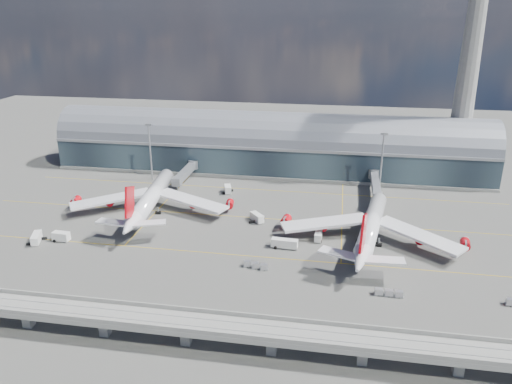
% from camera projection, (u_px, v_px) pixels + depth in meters
% --- Properties ---
extents(ground, '(500.00, 500.00, 0.00)m').
position_uv_depth(ground, '(235.00, 241.00, 166.62)').
color(ground, '#474744').
rests_on(ground, ground).
extents(taxi_lines, '(200.00, 80.12, 0.01)m').
position_uv_depth(taxi_lines, '(248.00, 215.00, 187.02)').
color(taxi_lines, gold).
rests_on(taxi_lines, ground).
extents(terminal, '(200.00, 30.00, 28.00)m').
position_uv_depth(terminal, '(269.00, 147.00, 234.65)').
color(terminal, '#1C272F').
rests_on(terminal, ground).
extents(control_tower, '(19.00, 19.00, 103.00)m').
position_uv_depth(control_tower, '(470.00, 61.00, 211.71)').
color(control_tower, gray).
rests_on(control_tower, ground).
extents(guideway, '(220.00, 8.50, 7.20)m').
position_uv_depth(guideway, '(185.00, 324.00, 113.98)').
color(guideway, gray).
rests_on(guideway, ground).
extents(floodlight_mast_left, '(3.00, 0.70, 25.70)m').
position_uv_depth(floodlight_mast_left, '(150.00, 150.00, 220.54)').
color(floodlight_mast_left, gray).
rests_on(floodlight_mast_left, ground).
extents(floodlight_mast_right, '(3.00, 0.70, 25.70)m').
position_uv_depth(floodlight_mast_right, '(382.00, 162.00, 204.71)').
color(floodlight_mast_right, gray).
rests_on(floodlight_mast_right, ground).
extents(airliner_left, '(62.53, 65.76, 20.03)m').
position_uv_depth(airliner_left, '(150.00, 198.00, 187.52)').
color(airliner_left, white).
rests_on(airliner_left, ground).
extents(airliner_right, '(61.58, 64.42, 20.48)m').
position_uv_depth(airliner_right, '(371.00, 227.00, 163.71)').
color(airliner_right, white).
rests_on(airliner_right, ground).
extents(jet_bridge_left, '(4.40, 28.00, 7.25)m').
position_uv_depth(jet_bridge_left, '(186.00, 172.00, 219.11)').
color(jet_bridge_left, gray).
rests_on(jet_bridge_left, ground).
extents(jet_bridge_right, '(4.40, 32.00, 7.25)m').
position_uv_depth(jet_bridge_right, '(375.00, 184.00, 204.46)').
color(jet_bridge_right, gray).
rests_on(jet_bridge_right, ground).
extents(service_truck_0, '(4.86, 7.61, 3.00)m').
position_uv_depth(service_truck_0, '(36.00, 238.00, 164.83)').
color(service_truck_0, silver).
rests_on(service_truck_0, ground).
extents(service_truck_1, '(5.70, 3.02, 3.24)m').
position_uv_depth(service_truck_1, '(61.00, 237.00, 165.72)').
color(service_truck_1, silver).
rests_on(service_truck_1, ground).
extents(service_truck_2, '(8.68, 3.14, 3.09)m').
position_uv_depth(service_truck_2, '(284.00, 243.00, 160.97)').
color(service_truck_2, silver).
rests_on(service_truck_2, ground).
extents(service_truck_3, '(2.57, 5.86, 2.80)m').
position_uv_depth(service_truck_3, '(318.00, 236.00, 166.63)').
color(service_truck_3, silver).
rests_on(service_truck_3, ground).
extents(service_truck_4, '(4.02, 6.02, 3.20)m').
position_uv_depth(service_truck_4, '(228.00, 189.00, 208.55)').
color(service_truck_4, silver).
rests_on(service_truck_4, ground).
extents(service_truck_5, '(5.96, 6.40, 3.06)m').
position_uv_depth(service_truck_5, '(257.00, 218.00, 180.82)').
color(service_truck_5, silver).
rests_on(service_truck_5, ground).
extents(cargo_train_0, '(8.03, 3.30, 1.76)m').
position_uv_depth(cargo_train_0, '(256.00, 265.00, 148.75)').
color(cargo_train_0, gray).
rests_on(cargo_train_0, ground).
extents(cargo_train_1, '(7.84, 2.01, 1.74)m').
position_uv_depth(cargo_train_1, '(389.00, 293.00, 134.54)').
color(cargo_train_1, gray).
rests_on(cargo_train_1, ground).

